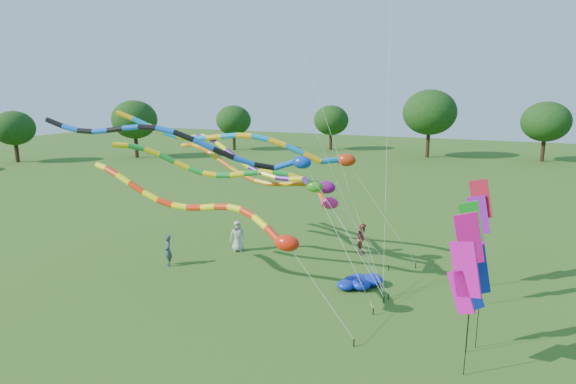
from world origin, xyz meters
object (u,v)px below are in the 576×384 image
at_px(person_a, 238,236).
at_px(person_b, 168,251).
at_px(person_c, 363,239).
at_px(tube_kite_red, 211,212).
at_px(blue_nylon_heap, 361,282).
at_px(tube_kite_orange, 265,177).

xyz_separation_m(person_a, person_b, (-2.18, -3.58, -0.07)).
xyz_separation_m(person_b, person_c, (8.89, 6.14, 0.04)).
bearing_deg(person_a, tube_kite_red, -97.14).
distance_m(person_b, person_c, 10.80).
xyz_separation_m(blue_nylon_heap, person_c, (-1.26, 4.74, 0.63)).
bearing_deg(blue_nylon_heap, tube_kite_orange, 166.81).
height_order(blue_nylon_heap, person_c, person_c).
distance_m(blue_nylon_heap, person_b, 10.26).
relative_size(tube_kite_orange, blue_nylon_heap, 8.12).
relative_size(tube_kite_orange, person_a, 7.73).
xyz_separation_m(tube_kite_red, person_a, (-2.35, 6.17, -3.15)).
distance_m(tube_kite_orange, person_b, 6.48).
bearing_deg(person_b, tube_kite_orange, 76.50).
bearing_deg(tube_kite_orange, person_b, -127.71).
bearing_deg(tube_kite_orange, person_c, 57.63).
distance_m(blue_nylon_heap, person_a, 8.29).
height_order(person_a, person_b, person_a).
bearing_deg(person_a, blue_nylon_heap, -43.26).
relative_size(tube_kite_red, person_c, 7.88).
xyz_separation_m(tube_kite_orange, blue_nylon_heap, (5.73, -1.34, -4.45)).
bearing_deg(person_c, person_a, 98.58).
height_order(tube_kite_red, tube_kite_orange, tube_kite_orange).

